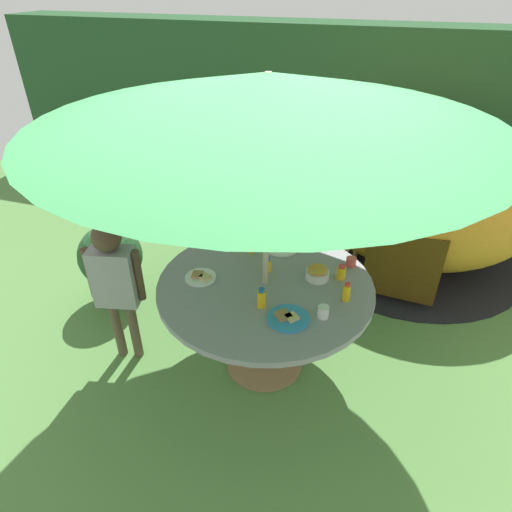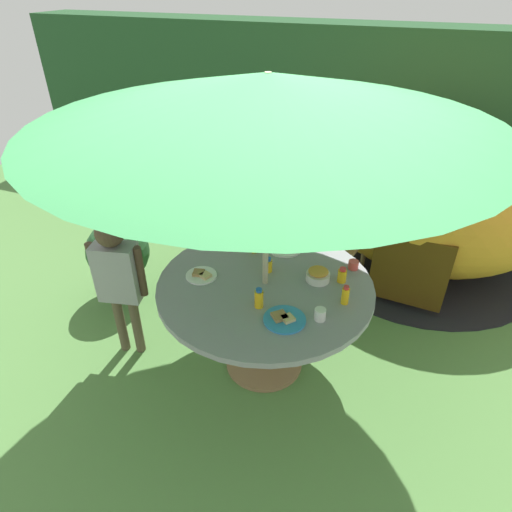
# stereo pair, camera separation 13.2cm
# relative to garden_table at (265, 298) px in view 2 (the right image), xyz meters

# --- Properties ---
(ground_plane) EXTENTS (10.00, 10.00, 0.02)m
(ground_plane) POSITION_rel_garden_table_xyz_m (0.00, 0.00, -0.62)
(ground_plane) COLOR #548442
(hedge_backdrop) EXTENTS (9.00, 0.70, 1.93)m
(hedge_backdrop) POSITION_rel_garden_table_xyz_m (0.00, 3.36, 0.36)
(hedge_backdrop) COLOR #234C28
(hedge_backdrop) RESTS_ON ground_plane
(garden_table) EXTENTS (1.39, 1.39, 0.73)m
(garden_table) POSITION_rel_garden_table_xyz_m (0.00, 0.00, 0.00)
(garden_table) COLOR #93704C
(garden_table) RESTS_ON ground_plane
(patio_umbrella) EXTENTS (2.48, 2.48, 2.00)m
(patio_umbrella) POSITION_rel_garden_table_xyz_m (0.00, 0.00, 1.27)
(patio_umbrella) COLOR #B7AD8C
(patio_umbrella) RESTS_ON ground_plane
(wooden_chair) EXTENTS (0.54, 0.53, 1.02)m
(wooden_chair) POSITION_rel_garden_table_xyz_m (0.24, 1.22, -0.03)
(wooden_chair) COLOR #93704C
(wooden_chair) RESTS_ON ground_plane
(dome_tent) EXTENTS (2.35, 2.35, 1.39)m
(dome_tent) POSITION_rel_garden_table_xyz_m (0.94, 1.88, 0.08)
(dome_tent) COLOR orange
(dome_tent) RESTS_ON ground_plane
(potted_plant) EXTENTS (0.52, 0.52, 0.70)m
(potted_plant) POSITION_rel_garden_table_xyz_m (-1.44, 0.34, -0.22)
(potted_plant) COLOR #595960
(potted_plant) RESTS_ON ground_plane
(child_in_yellow_shirt) EXTENTS (0.20, 0.40, 1.16)m
(child_in_yellow_shirt) POSITION_rel_garden_table_xyz_m (0.11, 1.03, 0.14)
(child_in_yellow_shirt) COLOR brown
(child_in_yellow_shirt) RESTS_ON ground_plane
(child_in_grey_shirt) EXTENTS (0.37, 0.22, 1.11)m
(child_in_grey_shirt) POSITION_rel_garden_table_xyz_m (-0.98, -0.22, 0.10)
(child_in_grey_shirt) COLOR brown
(child_in_grey_shirt) RESTS_ON ground_plane
(snack_bowl) EXTENTS (0.15, 0.15, 0.09)m
(snack_bowl) POSITION_rel_garden_table_xyz_m (0.31, 0.15, 0.17)
(snack_bowl) COLOR white
(snack_bowl) RESTS_ON garden_table
(plate_far_left) EXTENTS (0.20, 0.20, 0.03)m
(plate_far_left) POSITION_rel_garden_table_xyz_m (-0.41, -0.09, 0.14)
(plate_far_left) COLOR white
(plate_far_left) RESTS_ON garden_table
(plate_front_edge) EXTENTS (0.25, 0.25, 0.03)m
(plate_front_edge) POSITION_rel_garden_table_xyz_m (0.23, -0.30, 0.13)
(plate_front_edge) COLOR #338CD8
(plate_front_edge) RESTS_ON garden_table
(plate_back_edge) EXTENTS (0.25, 0.25, 0.03)m
(plate_back_edge) POSITION_rel_garden_table_xyz_m (-0.01, 0.44, 0.14)
(plate_back_edge) COLOR white
(plate_back_edge) RESTS_ON garden_table
(juice_bottle_near_left) EXTENTS (0.06, 0.06, 0.10)m
(juice_bottle_near_left) POSITION_rel_garden_table_xyz_m (-0.03, 0.13, 0.17)
(juice_bottle_near_left) COLOR yellow
(juice_bottle_near_left) RESTS_ON garden_table
(juice_bottle_near_right) EXTENTS (0.06, 0.06, 0.13)m
(juice_bottle_near_right) POSITION_rel_garden_table_xyz_m (-0.20, 0.32, 0.19)
(juice_bottle_near_right) COLOR yellow
(juice_bottle_near_right) RESTS_ON garden_table
(juice_bottle_far_right) EXTENTS (0.06, 0.06, 0.10)m
(juice_bottle_far_right) POSITION_rel_garden_table_xyz_m (0.45, 0.19, 0.17)
(juice_bottle_far_right) COLOR yellow
(juice_bottle_far_right) RESTS_ON garden_table
(juice_bottle_center_front) EXTENTS (0.05, 0.05, 0.13)m
(juice_bottle_center_front) POSITION_rel_garden_table_xyz_m (0.05, -0.24, 0.19)
(juice_bottle_center_front) COLOR yellow
(juice_bottle_center_front) RESTS_ON garden_table
(juice_bottle_center_back) EXTENTS (0.04, 0.04, 0.13)m
(juice_bottle_center_back) POSITION_rel_garden_table_xyz_m (-0.49, 0.39, 0.18)
(juice_bottle_center_back) COLOR yellow
(juice_bottle_center_back) RESTS_ON garden_table
(juice_bottle_mid_left) EXTENTS (0.05, 0.05, 0.13)m
(juice_bottle_mid_left) POSITION_rel_garden_table_xyz_m (0.52, -0.02, 0.18)
(juice_bottle_mid_left) COLOR yellow
(juice_bottle_mid_left) RESTS_ON garden_table
(cup_near) EXTENTS (0.07, 0.07, 0.07)m
(cup_near) POSITION_rel_garden_table_xyz_m (0.41, -0.22, 0.16)
(cup_near) COLOR white
(cup_near) RESTS_ON garden_table
(cup_far) EXTENTS (0.07, 0.07, 0.06)m
(cup_far) POSITION_rel_garden_table_xyz_m (0.50, 0.37, 0.15)
(cup_far) COLOR #E04C47
(cup_far) RESTS_ON garden_table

